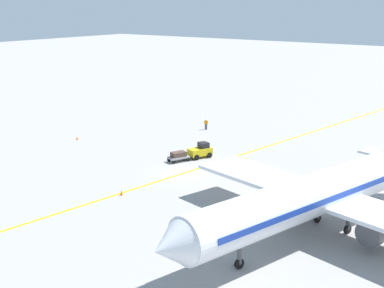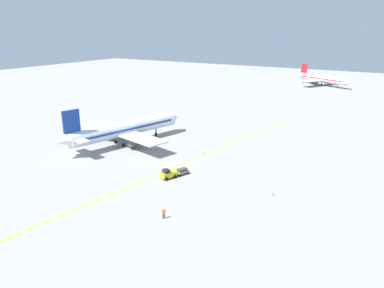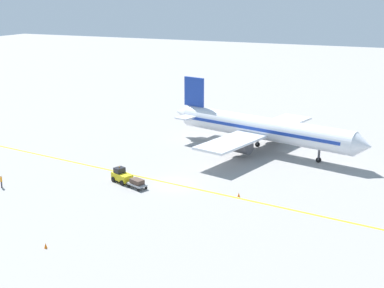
# 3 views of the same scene
# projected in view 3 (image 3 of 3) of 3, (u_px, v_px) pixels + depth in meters

# --- Properties ---
(ground_plane) EXTENTS (400.00, 400.00, 0.00)m
(ground_plane) POSITION_uv_depth(u_px,v_px,m) (174.00, 184.00, 71.17)
(ground_plane) COLOR gray
(apron_yellow_centreline) EXTENTS (15.85, 119.05, 0.01)m
(apron_yellow_centreline) POSITION_uv_depth(u_px,v_px,m) (174.00, 184.00, 71.17)
(apron_yellow_centreline) COLOR yellow
(apron_yellow_centreline) RESTS_ON ground
(airplane_at_gate) EXTENTS (28.44, 35.17, 10.60)m
(airplane_at_gate) POSITION_uv_depth(u_px,v_px,m) (261.00, 128.00, 85.06)
(airplane_at_gate) COLOR silver
(airplane_at_gate) RESTS_ON ground
(baggage_tug_white) EXTENTS (2.60, 3.34, 2.11)m
(baggage_tug_white) POSITION_uv_depth(u_px,v_px,m) (122.00, 176.00, 71.67)
(baggage_tug_white) COLOR gold
(baggage_tug_white) RESTS_ON ground
(baggage_cart_trailing) EXTENTS (2.26, 2.93, 1.24)m
(baggage_cart_trailing) POSITION_uv_depth(u_px,v_px,m) (137.00, 183.00, 69.44)
(baggage_cart_trailing) COLOR gray
(baggage_cart_trailing) RESTS_ON ground
(ground_crew_worker) EXTENTS (0.47, 0.41, 1.68)m
(ground_crew_worker) POSITION_uv_depth(u_px,v_px,m) (1.00, 181.00, 69.60)
(ground_crew_worker) COLOR #23232D
(ground_crew_worker) RESTS_ON ground
(traffic_cone_near_nose) EXTENTS (0.32, 0.32, 0.55)m
(traffic_cone_near_nose) POSITION_uv_depth(u_px,v_px,m) (239.00, 195.00, 66.69)
(traffic_cone_near_nose) COLOR orange
(traffic_cone_near_nose) RESTS_ON ground
(traffic_cone_mid_apron) EXTENTS (0.32, 0.32, 0.55)m
(traffic_cone_mid_apron) POSITION_uv_depth(u_px,v_px,m) (46.00, 246.00, 53.31)
(traffic_cone_mid_apron) COLOR orange
(traffic_cone_mid_apron) RESTS_ON ground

